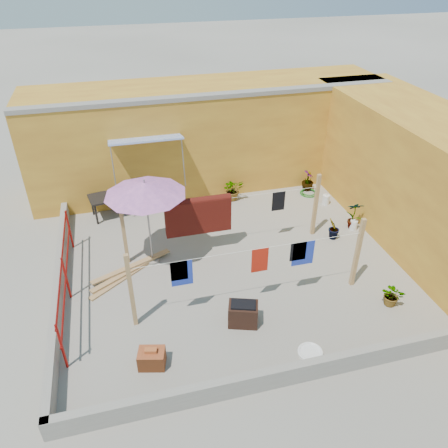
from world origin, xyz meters
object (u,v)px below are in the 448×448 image
(outdoor_table, at_px, (114,196))
(brazier, at_px, (243,314))
(green_hose, at_px, (309,193))
(patio_umbrella, at_px, (145,189))
(white_basin, at_px, (310,353))
(water_jug_a, at_px, (354,225))
(plant_back_a, at_px, (233,189))
(water_jug_b, at_px, (326,200))
(brick_stack, at_px, (152,358))

(outdoor_table, distance_m, brazier, 5.66)
(brazier, bearing_deg, green_hose, 53.13)
(patio_umbrella, xyz_separation_m, brazier, (1.58, -2.62, -1.78))
(white_basin, distance_m, water_jug_a, 4.83)
(patio_umbrella, xyz_separation_m, outdoor_table, (-0.75, 2.54, -1.45))
(plant_back_a, bearing_deg, water_jug_a, -41.74)
(water_jug_a, relative_size, water_jug_b, 0.93)
(plant_back_a, bearing_deg, white_basin, -91.83)
(patio_umbrella, relative_size, white_basin, 4.58)
(water_jug_a, bearing_deg, outdoor_table, 158.55)
(patio_umbrella, xyz_separation_m, plant_back_a, (2.80, 2.54, -1.70))
(water_jug_b, height_order, plant_back_a, plant_back_a)
(green_hose, bearing_deg, water_jug_a, -80.89)
(patio_umbrella, relative_size, outdoor_table, 1.50)
(patio_umbrella, relative_size, green_hose, 4.14)
(outdoor_table, bearing_deg, patio_umbrella, -73.54)
(white_basin, bearing_deg, water_jug_a, 51.68)
(brazier, bearing_deg, patio_umbrella, 121.04)
(green_hose, bearing_deg, brazier, -126.87)
(green_hose, bearing_deg, brick_stack, -135.71)
(green_hose, bearing_deg, patio_umbrella, -156.61)
(water_jug_a, bearing_deg, brick_stack, -151.36)
(plant_back_a, bearing_deg, brick_stack, -119.00)
(brazier, xyz_separation_m, white_basin, (1.03, -1.13, -0.22))
(patio_umbrella, relative_size, water_jug_a, 7.19)
(white_basin, relative_size, plant_back_a, 0.72)
(outdoor_table, bearing_deg, green_hose, -2.58)
(white_basin, height_order, plant_back_a, plant_back_a)
(white_basin, height_order, water_jug_b, water_jug_b)
(green_hose, distance_m, plant_back_a, 2.47)
(brick_stack, xyz_separation_m, water_jug_b, (5.87, 4.77, -0.04))
(outdoor_table, height_order, water_jug_a, outdoor_table)
(white_basin, bearing_deg, green_hose, 66.31)
(patio_umbrella, bearing_deg, outdoor_table, 106.46)
(outdoor_table, distance_m, water_jug_b, 6.32)
(water_jug_a, xyz_separation_m, green_hose, (-0.36, 2.22, -0.10))
(brazier, height_order, white_basin, brazier)
(water_jug_b, height_order, green_hose, water_jug_b)
(outdoor_table, height_order, white_basin, outdoor_table)
(outdoor_table, relative_size, plant_back_a, 2.19)
(patio_umbrella, distance_m, green_hose, 6.05)
(brick_stack, distance_m, green_hose, 7.87)
(brazier, bearing_deg, water_jug_b, 46.83)
(water_jug_b, bearing_deg, patio_umbrella, -164.28)
(brick_stack, relative_size, plant_back_a, 0.82)
(patio_umbrella, distance_m, water_jug_b, 6.00)
(brick_stack, bearing_deg, green_hose, 44.29)
(patio_umbrella, distance_m, brazier, 3.54)
(brazier, relative_size, white_basin, 1.41)
(brazier, distance_m, water_jug_a, 4.82)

